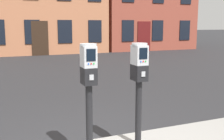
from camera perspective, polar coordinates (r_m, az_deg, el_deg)
parking_meter_near_kerb at (r=3.61m, az=-4.80°, el=-1.94°), size 0.22×0.25×1.49m
parking_meter_twin_adjacent at (r=3.89m, az=5.59°, el=-1.23°), size 0.22×0.25×1.48m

